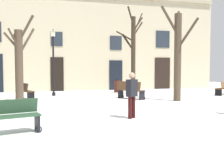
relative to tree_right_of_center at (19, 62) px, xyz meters
name	(u,v)px	position (x,y,z in m)	size (l,w,h in m)	color
ground_plane	(123,107)	(4.40, -2.96, -1.98)	(34.06, 34.06, 0.00)	white
building_facade	(86,41)	(4.41, 6.22, 1.76)	(21.29, 0.60, 7.40)	beige
tree_right_of_center	(19,62)	(0.00, 0.00, 0.00)	(1.52, 1.25, 4.25)	#4C3D2D
tree_center	(133,51)	(6.88, 2.67, 0.81)	(1.61, 2.15, 5.50)	#382B1E
tree_left_of_center	(178,53)	(7.79, -1.52, 0.47)	(1.59, 2.65, 4.85)	#4C3D2D
streetlamp	(53,55)	(1.80, 2.80, 0.47)	(0.30, 0.30, 4.03)	black
litter_bin	(117,86)	(6.22, 4.09, -1.55)	(0.44, 0.44, 0.87)	#4C1E19
bench_near_center_tree	(6,116)	(0.07, -6.71, -1.51)	(1.74, 0.87, 0.90)	#2D4C33
bench_facing_shops	(24,90)	(0.13, 1.59, -1.52)	(1.09, 1.88, 0.89)	#3D2819
bench_near_lamp	(130,90)	(5.73, -0.09, -1.50)	(1.29, 1.65, 0.97)	#51331E
person_crossing_plaza	(132,93)	(3.92, -5.45, -1.13)	(0.44, 0.39, 1.55)	#350F0F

